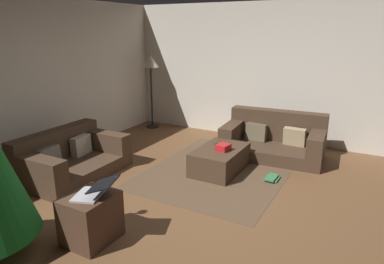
% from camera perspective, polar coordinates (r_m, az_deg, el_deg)
% --- Properties ---
extents(ground_plane, '(6.40, 6.40, 0.00)m').
position_cam_1_polar(ground_plane, '(4.34, 2.12, -12.44)').
color(ground_plane, brown).
extents(rear_partition, '(6.40, 0.12, 2.60)m').
position_cam_1_polar(rear_partition, '(5.96, -26.00, 7.18)').
color(rear_partition, silver).
rests_on(rear_partition, ground_plane).
extents(corner_partition, '(0.12, 6.40, 2.60)m').
position_cam_1_polar(corner_partition, '(6.80, 14.44, 9.28)').
color(corner_partition, silver).
rests_on(corner_partition, ground_plane).
extents(couch_left, '(1.55, 0.97, 0.66)m').
position_cam_1_polar(couch_left, '(5.50, -19.54, -4.06)').
color(couch_left, '#473323').
rests_on(couch_left, ground_plane).
extents(couch_right, '(1.05, 1.71, 0.74)m').
position_cam_1_polar(couch_right, '(6.13, 13.36, -1.21)').
color(couch_right, '#473323').
rests_on(couch_right, ground_plane).
extents(ottoman, '(0.99, 0.62, 0.36)m').
position_cam_1_polar(ottoman, '(5.35, 4.60, -4.53)').
color(ottoman, '#473323').
rests_on(ottoman, ground_plane).
extents(gift_box, '(0.22, 0.20, 0.10)m').
position_cam_1_polar(gift_box, '(5.19, 5.16, -2.54)').
color(gift_box, red).
rests_on(gift_box, ottoman).
extents(tv_remote, '(0.08, 0.17, 0.02)m').
position_cam_1_polar(tv_remote, '(5.42, 4.62, -2.10)').
color(tv_remote, black).
rests_on(tv_remote, ottoman).
extents(side_table, '(0.52, 0.44, 0.50)m').
position_cam_1_polar(side_table, '(3.79, -16.28, -13.42)').
color(side_table, '#4C3323').
rests_on(side_table, ground_plane).
extents(laptop, '(0.45, 0.50, 0.18)m').
position_cam_1_polar(laptop, '(3.62, -15.79, -9.30)').
color(laptop, silver).
rests_on(laptop, side_table).
extents(book_stack, '(0.28, 0.19, 0.05)m').
position_cam_1_polar(book_stack, '(5.21, 13.00, -7.40)').
color(book_stack, '#387A47').
rests_on(book_stack, ground_plane).
extents(corner_lamp, '(0.36, 0.36, 1.57)m').
position_cam_1_polar(corner_lamp, '(7.55, -6.83, 10.59)').
color(corner_lamp, black).
rests_on(corner_lamp, ground_plane).
extents(area_rug, '(2.60, 2.00, 0.01)m').
position_cam_1_polar(area_rug, '(5.42, 4.55, -6.28)').
color(area_rug, brown).
rests_on(area_rug, ground_plane).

